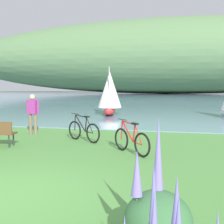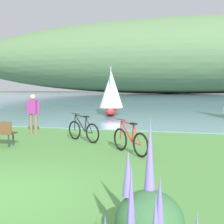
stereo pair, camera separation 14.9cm
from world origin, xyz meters
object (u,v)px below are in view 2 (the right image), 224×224
bicycle_leaning_near_bench (83,131)px  sailboat_nearest_to_shore (111,92)px  person_at_shoreline (33,111)px  bicycle_beside_path (130,141)px

bicycle_leaning_near_bench → sailboat_nearest_to_shore: (-1.18, 9.54, 1.22)m
person_at_shoreline → sailboat_nearest_to_shore: size_ratio=0.51×
bicycle_beside_path → person_at_shoreline: size_ratio=0.76×
bicycle_beside_path → bicycle_leaning_near_bench: bearing=142.8°
person_at_shoreline → sailboat_nearest_to_shore: (1.39, 8.58, 0.64)m
bicycle_leaning_near_bench → sailboat_nearest_to_shore: 9.69m
bicycle_beside_path → sailboat_nearest_to_shore: size_ratio=0.39×
bicycle_leaning_near_bench → bicycle_beside_path: (2.03, -1.54, 0.00)m
bicycle_leaning_near_bench → bicycle_beside_path: size_ratio=1.18×
bicycle_leaning_near_bench → sailboat_nearest_to_shore: bearing=97.0°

